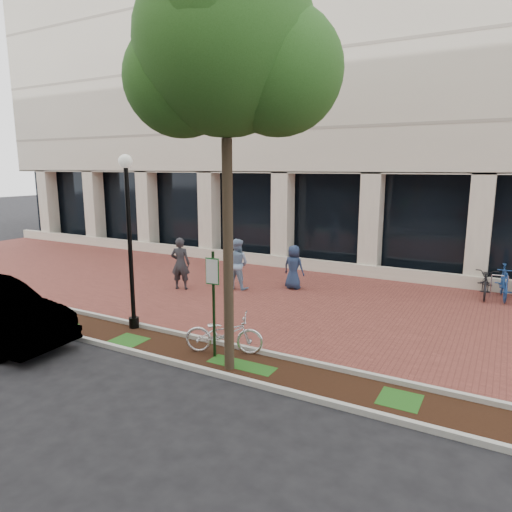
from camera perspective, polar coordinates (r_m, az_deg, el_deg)
The scene contains 13 objects.
ground at distance 15.84m, azimuth 2.10°, elevation -5.17°, with size 120.00×120.00×0.00m, color black.
brick_plaza at distance 15.84m, azimuth 2.10°, elevation -5.15°, with size 40.00×9.00×0.01m, color brown.
planting_strip at distance 11.65m, azimuth -9.90°, elevation -11.39°, with size 40.00×1.50×0.01m, color black.
curb_plaza_side at distance 12.18m, azimuth -7.67°, elevation -10.03°, with size 40.00×0.12×0.12m, color #B4B4AA.
curb_street_side at distance 11.11m, azimuth -12.38°, elevation -12.34°, with size 40.00×0.12×0.12m, color #B4B4AA.
near_office_building at distance 25.63m, azimuth 13.90°, elevation 23.44°, with size 40.00×12.12×16.00m.
parking_sign at distance 10.57m, azimuth -5.37°, elevation -4.42°, with size 0.34×0.07×2.55m.
lamppost at distance 12.74m, azimuth -15.56°, elevation 2.76°, with size 0.36×0.36×4.75m.
street_tree at distance 9.77m, azimuth -3.39°, elevation 23.68°, with size 4.31×3.59×8.59m.
locked_bicycle at distance 11.12m, azimuth -4.01°, elevation -9.63°, with size 0.66×1.90×1.00m, color silver.
pedestrian_left at distance 16.85m, azimuth -9.43°, elevation -0.95°, with size 0.70×0.46×1.92m, color #28292D.
pedestrian_mid at distance 16.73m, azimuth -2.39°, elevation -0.99°, with size 0.91×0.71×1.87m, color #819FC1.
pedestrian_right at distance 16.78m, azimuth 4.72°, elevation -1.39°, with size 0.80×0.52×1.63m, color #1E2D4D.
Camera 1 is at (6.85, -13.58, 4.42)m, focal length 32.00 mm.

